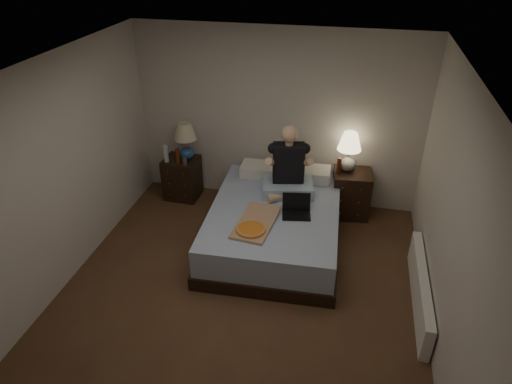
% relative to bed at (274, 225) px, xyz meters
% --- Properties ---
extents(floor, '(4.00, 4.50, 0.00)m').
position_rel_bed_xyz_m(floor, '(-0.20, -1.11, -0.26)').
color(floor, brown).
rests_on(floor, ground).
extents(ceiling, '(4.00, 4.50, 0.00)m').
position_rel_bed_xyz_m(ceiling, '(-0.20, -1.11, 2.24)').
color(ceiling, white).
rests_on(ceiling, ground).
extents(wall_back, '(4.00, 0.00, 2.50)m').
position_rel_bed_xyz_m(wall_back, '(-0.20, 1.14, 0.99)').
color(wall_back, beige).
rests_on(wall_back, ground).
extents(wall_left, '(0.00, 4.50, 2.50)m').
position_rel_bed_xyz_m(wall_left, '(-2.20, -1.11, 0.99)').
color(wall_left, beige).
rests_on(wall_left, ground).
extents(wall_right, '(0.00, 4.50, 2.50)m').
position_rel_bed_xyz_m(wall_right, '(1.80, -1.11, 0.99)').
color(wall_right, beige).
rests_on(wall_right, ground).
extents(bed, '(1.67, 2.17, 0.53)m').
position_rel_bed_xyz_m(bed, '(0.00, 0.00, 0.00)').
color(bed, '#5C81B9').
rests_on(bed, floor).
extents(nightstand_left, '(0.50, 0.45, 0.63)m').
position_rel_bed_xyz_m(nightstand_left, '(-1.56, 0.84, 0.05)').
color(nightstand_left, black).
rests_on(nightstand_left, floor).
extents(nightstand_right, '(0.55, 0.51, 0.66)m').
position_rel_bed_xyz_m(nightstand_right, '(0.92, 0.90, 0.07)').
color(nightstand_right, black).
rests_on(nightstand_right, floor).
extents(lamp_left, '(0.37, 0.37, 0.56)m').
position_rel_bed_xyz_m(lamp_left, '(-1.46, 0.86, 0.64)').
color(lamp_left, navy).
rests_on(lamp_left, nightstand_left).
extents(lamp_right, '(0.41, 0.41, 0.56)m').
position_rel_bed_xyz_m(lamp_right, '(0.83, 0.94, 0.68)').
color(lamp_right, gray).
rests_on(lamp_right, nightstand_right).
extents(water_bottle, '(0.07, 0.07, 0.25)m').
position_rel_bed_xyz_m(water_bottle, '(-1.72, 0.73, 0.49)').
color(water_bottle, silver).
rests_on(water_bottle, nightstand_left).
extents(soda_can, '(0.07, 0.07, 0.10)m').
position_rel_bed_xyz_m(soda_can, '(-1.43, 0.70, 0.41)').
color(soda_can, '#A3A39E').
rests_on(soda_can, nightstand_left).
extents(beer_bottle_left, '(0.06, 0.06, 0.23)m').
position_rel_bed_xyz_m(beer_bottle_left, '(-1.54, 0.71, 0.48)').
color(beer_bottle_left, '#5B230D').
rests_on(beer_bottle_left, nightstand_left).
extents(beer_bottle_right, '(0.06, 0.06, 0.23)m').
position_rel_bed_xyz_m(beer_bottle_right, '(0.72, 0.84, 0.51)').
color(beer_bottle_right, '#541B0C').
rests_on(beer_bottle_right, nightstand_right).
extents(person, '(0.75, 0.64, 0.93)m').
position_rel_bed_xyz_m(person, '(0.10, 0.39, 0.73)').
color(person, black).
rests_on(person, bed).
extents(laptop, '(0.38, 0.33, 0.24)m').
position_rel_bed_xyz_m(laptop, '(0.29, -0.12, 0.38)').
color(laptop, black).
rests_on(laptop, bed).
extents(pizza_box, '(0.48, 0.80, 0.08)m').
position_rel_bed_xyz_m(pizza_box, '(-0.17, -0.59, 0.30)').
color(pizza_box, tan).
rests_on(pizza_box, bed).
extents(radiator, '(0.10, 1.60, 0.40)m').
position_rel_bed_xyz_m(radiator, '(1.73, -0.76, -0.06)').
color(radiator, white).
rests_on(radiator, floor).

